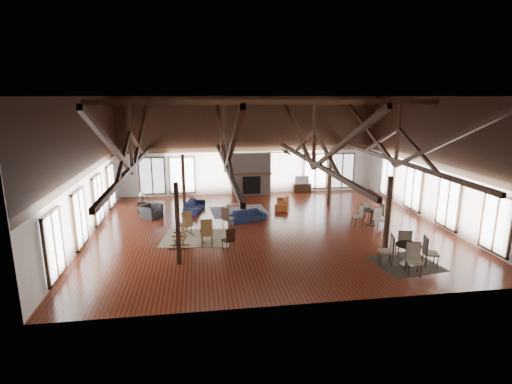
{
  "coord_description": "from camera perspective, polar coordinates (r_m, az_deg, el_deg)",
  "views": [
    {
      "loc": [
        -3.17,
        -17.41,
        6.01
      ],
      "look_at": [
        -0.5,
        1.0,
        1.52
      ],
      "focal_mm": 28.0,
      "sensor_mm": 36.0,
      "label": 1
    }
  ],
  "objects": [
    {
      "name": "tv_console",
      "position": [
        25.66,
        6.57,
        0.58
      ],
      "size": [
        1.13,
        0.42,
        0.56
      ],
      "primitive_type": "cube",
      "color": "black",
      "rests_on": "floor"
    },
    {
      "name": "cafe_table_far",
      "position": [
        19.86,
        16.16,
        -3.1
      ],
      "size": [
        1.93,
        1.93,
        1.0
      ],
      "rotation": [
        0.0,
        0.0,
        0.11
      ],
      "color": "black",
      "rests_on": "floor"
    },
    {
      "name": "wall_left",
      "position": [
        18.32,
        -23.44,
        2.98
      ],
      "size": [
        0.02,
        14.0,
        6.0
      ],
      "primitive_type": "cube",
      "color": "silver",
      "rests_on": "floor"
    },
    {
      "name": "cup_near",
      "position": [
        15.53,
        21.18,
        -6.84
      ],
      "size": [
        0.14,
        0.14,
        0.1
      ],
      "primitive_type": "imported",
      "rotation": [
        0.0,
        0.0,
        -0.13
      ],
      "color": "#B2B2B2",
      "rests_on": "cafe_table_near"
    },
    {
      "name": "ceiling_fan",
      "position": [
        16.97,
        4.34,
        5.82
      ],
      "size": [
        1.6,
        1.6,
        0.75
      ],
      "color": "black",
      "rests_on": "roof_truss"
    },
    {
      "name": "floor",
      "position": [
        18.69,
        1.97,
        -5.2
      ],
      "size": [
        16.0,
        16.0,
        0.0
      ],
      "primitive_type": "plane",
      "color": "maroon",
      "rests_on": "ground"
    },
    {
      "name": "rocking_chair_b",
      "position": [
        16.66,
        -7.05,
        -5.77
      ],
      "size": [
        0.51,
        0.88,
        1.11
      ],
      "rotation": [
        0.0,
        0.0,
        -0.05
      ],
      "color": "brown",
      "rests_on": "floor"
    },
    {
      "name": "ceiling",
      "position": [
        17.7,
        2.13,
        13.53
      ],
      "size": [
        16.0,
        14.0,
        0.02
      ],
      "primitive_type": "cube",
      "color": "black",
      "rests_on": "wall_back"
    },
    {
      "name": "sofa_orange",
      "position": [
        22.08,
        3.76,
        -1.56
      ],
      "size": [
        1.89,
        1.16,
        0.52
      ],
      "primitive_type": "imported",
      "rotation": [
        0.0,
        0.0,
        -1.85
      ],
      "color": "#A1491F",
      "rests_on": "floor"
    },
    {
      "name": "rocking_chair_a",
      "position": [
        17.9,
        -9.94,
        -4.48
      ],
      "size": [
        0.84,
        0.98,
        1.12
      ],
      "rotation": [
        0.0,
        0.0,
        0.53
      ],
      "color": "brown",
      "rests_on": "floor"
    },
    {
      "name": "armchair",
      "position": [
        20.92,
        -14.81,
        -2.68
      ],
      "size": [
        1.26,
        1.29,
        0.64
      ],
      "primitive_type": "imported",
      "rotation": [
        0.0,
        0.0,
        1.0
      ],
      "color": "#272729",
      "rests_on": "floor"
    },
    {
      "name": "wall_right",
      "position": [
        20.91,
        24.22,
        4.1
      ],
      "size": [
        0.02,
        14.0,
        6.0
      ],
      "primitive_type": "cube",
      "color": "silver",
      "rests_on": "floor"
    },
    {
      "name": "rocking_chair_c",
      "position": [
        16.52,
        -10.66,
        -6.22
      ],
      "size": [
        0.84,
        0.5,
        1.03
      ],
      "rotation": [
        0.0,
        0.0,
        1.47
      ],
      "color": "brown",
      "rests_on": "floor"
    },
    {
      "name": "wall_back",
      "position": [
        24.8,
        -0.85,
        6.6
      ],
      "size": [
        16.0,
        0.02,
        6.0
      ],
      "primitive_type": "cube",
      "color": "silver",
      "rests_on": "floor"
    },
    {
      "name": "rug_tan",
      "position": [
        17.63,
        -8.46,
        -6.49
      ],
      "size": [
        3.19,
        2.66,
        0.01
      ],
      "primitive_type": "cube",
      "rotation": [
        0.0,
        0.0,
        -0.14
      ],
      "color": "tan",
      "rests_on": "floor"
    },
    {
      "name": "wall_front",
      "position": [
        11.3,
        8.38,
        -2.05
      ],
      "size": [
        16.0,
        0.02,
        6.0
      ],
      "primitive_type": "cube",
      "color": "silver",
      "rests_on": "floor"
    },
    {
      "name": "cafe_table_near",
      "position": [
        15.61,
        20.92,
        -7.86
      ],
      "size": [
        2.15,
        2.15,
        1.1
      ],
      "rotation": [
        0.0,
        0.0,
        -0.26
      ],
      "color": "black",
      "rests_on": "floor"
    },
    {
      "name": "side_chair_b",
      "position": [
        15.83,
        -3.83,
        -6.56
      ],
      "size": [
        0.56,
        0.56,
        0.99
      ],
      "rotation": [
        0.0,
        0.0,
        0.49
      ],
      "color": "black",
      "rests_on": "floor"
    },
    {
      "name": "side_table_lamp",
      "position": [
        21.79,
        -15.91,
        -1.71
      ],
      "size": [
        0.48,
        0.48,
        1.23
      ],
      "color": "black",
      "rests_on": "floor"
    },
    {
      "name": "side_chair_a",
      "position": [
        18.33,
        -4.18,
        -3.52
      ],
      "size": [
        0.65,
        0.65,
        1.09
      ],
      "rotation": [
        0.0,
        0.0,
        -0.91
      ],
      "color": "black",
      "rests_on": "floor"
    },
    {
      "name": "sofa_navy_left",
      "position": [
        21.59,
        -8.78,
        -1.97
      ],
      "size": [
        2.08,
        1.19,
        0.57
      ],
      "primitive_type": "imported",
      "rotation": [
        0.0,
        0.0,
        1.34
      ],
      "color": "#171C3F",
      "rests_on": "floor"
    },
    {
      "name": "rug_dark",
      "position": [
        15.88,
        20.55,
        -9.56
      ],
      "size": [
        2.45,
        2.28,
        0.01
      ],
      "primitive_type": "cube",
      "rotation": [
        0.0,
        0.0,
        0.14
      ],
      "color": "black",
      "rests_on": "floor"
    },
    {
      "name": "rug_navy",
      "position": [
        21.39,
        -2.41,
        -2.75
      ],
      "size": [
        3.12,
        2.45,
        0.01
      ],
      "primitive_type": "cube",
      "rotation": [
        0.0,
        0.0,
        0.09
      ],
      "color": "#171B41",
      "rests_on": "floor"
    },
    {
      "name": "cup_far",
      "position": [
        19.9,
        16.25,
        -2.27
      ],
      "size": [
        0.15,
        0.15,
        0.1
      ],
      "primitive_type": "imported",
      "rotation": [
        0.0,
        0.0,
        -0.31
      ],
      "color": "#B2B2B2",
      "rests_on": "cafe_table_far"
    },
    {
      "name": "sofa_navy_front",
      "position": [
        19.68,
        -1.2,
        -3.44
      ],
      "size": [
        1.89,
        1.23,
        0.51
      ],
      "primitive_type": "imported",
      "rotation": [
        0.0,
        0.0,
        0.34
      ],
      "color": "#151E3A",
      "rests_on": "floor"
    },
    {
      "name": "television",
      "position": [
        25.54,
        6.53,
        1.76
      ],
      "size": [
        0.9,
        0.14,
        0.51
      ],
      "primitive_type": "imported",
      "rotation": [
        0.0,
        0.0,
        -0.03
      ],
      "color": "#B2B2B2",
      "rests_on": "tv_console"
    },
    {
      "name": "coffee_table",
      "position": [
        21.26,
        -2.77,
        -1.88
      ],
      "size": [
        1.13,
        0.7,
        0.41
      ],
      "rotation": [
        0.0,
        0.0,
        -0.17
      ],
      "color": "brown",
      "rests_on": "floor"
    },
    {
      "name": "roof_truss",
      "position": [
        17.81,
        2.07,
        7.17
      ],
      "size": [
        15.6,
        14.07,
        3.14
      ],
      "color": "black",
      "rests_on": "wall_back"
    },
    {
      "name": "vase",
      "position": [
        21.3,
        -2.4,
        -1.45
      ],
      "size": [
        0.22,
        0.22,
        0.18
      ],
      "primitive_type": "imported",
      "rotation": [
        0.0,
        0.0,
        0.39
      ],
      "color": "#B2B2B2",
      "rests_on": "coffee_table"
    },
    {
      "name": "fireplace",
      "position": [
        24.75,
        -0.74,
        2.57
      ],
      "size": [
        2.5,
        0.69,
        2.6
      ],
      "color": "#76665A",
      "rests_on": "floor"
    },
    {
      "name": "post_grid",
      "position": [
        18.26,
        2.01,
        -0.66
      ],
      "size": [
        8.16,
        7.16,
        3.05
      ],
      "color": "black",
      "rests_on": "floor"
    }
  ]
}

